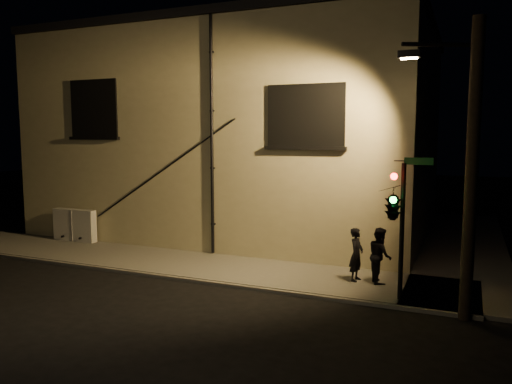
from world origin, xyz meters
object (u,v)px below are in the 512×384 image
at_px(traffic_signal, 394,205).
at_px(streetlamp_pole, 467,162).
at_px(pedestrian_a, 356,254).
at_px(utility_cabinet, 75,225).
at_px(pedestrian_b, 380,255).

xyz_separation_m(traffic_signal, streetlamp_pole, (1.67, -0.35, 1.13)).
bearing_deg(traffic_signal, pedestrian_a, 131.96).
distance_m(pedestrian_a, streetlamp_pole, 4.37).
height_order(utility_cabinet, streetlamp_pole, streetlamp_pole).
bearing_deg(traffic_signal, pedestrian_b, 110.63).
distance_m(pedestrian_a, pedestrian_b, 0.67).
bearing_deg(streetlamp_pole, utility_cabinet, 169.19).
height_order(pedestrian_a, traffic_signal, traffic_signal).
bearing_deg(streetlamp_pole, pedestrian_a, 149.68).
bearing_deg(traffic_signal, streetlamp_pole, -11.83).
distance_m(pedestrian_a, traffic_signal, 2.47).
bearing_deg(utility_cabinet, streetlamp_pole, -10.81).
relative_size(utility_cabinet, streetlamp_pole, 0.28).
relative_size(pedestrian_a, pedestrian_b, 0.97).
bearing_deg(pedestrian_a, pedestrian_b, -74.95).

